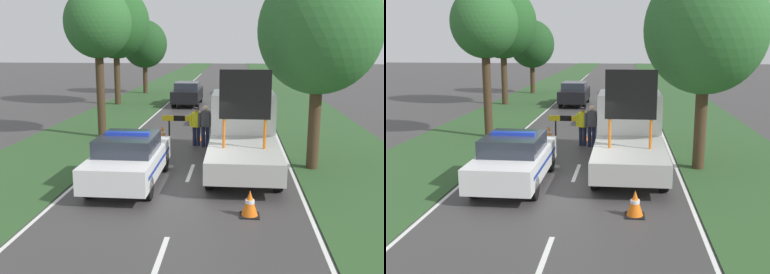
% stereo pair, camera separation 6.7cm
% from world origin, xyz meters
% --- Properties ---
extents(ground_plane, '(160.00, 160.00, 0.00)m').
position_xyz_m(ground_plane, '(0.00, 0.00, 0.00)').
color(ground_plane, '#3D3A3A').
extents(lane_markings, '(6.79, 67.00, 0.01)m').
position_xyz_m(lane_markings, '(0.00, 15.39, 0.00)').
color(lane_markings, silver).
rests_on(lane_markings, ground).
extents(grass_verge_left, '(4.40, 120.00, 0.03)m').
position_xyz_m(grass_verge_left, '(-5.64, 20.00, 0.01)').
color(grass_verge_left, '#2D5128').
rests_on(grass_verge_left, ground).
extents(grass_verge_right, '(4.40, 120.00, 0.03)m').
position_xyz_m(grass_verge_right, '(5.64, 20.00, 0.01)').
color(grass_verge_right, '#2D5128').
rests_on(grass_verge_right, ground).
extents(police_car, '(1.89, 4.59, 1.63)m').
position_xyz_m(police_car, '(-1.72, 0.15, 0.78)').
color(police_car, white).
rests_on(police_car, ground).
extents(work_truck, '(2.23, 6.05, 3.44)m').
position_xyz_m(work_truck, '(1.72, 2.56, 1.20)').
color(work_truck, white).
rests_on(work_truck, ground).
extents(road_barrier, '(2.95, 0.08, 1.16)m').
position_xyz_m(road_barrier, '(-0.20, 5.98, 0.97)').
color(road_barrier, black).
rests_on(road_barrier, ground).
extents(police_officer, '(0.58, 0.37, 1.62)m').
position_xyz_m(police_officer, '(-0.15, 5.45, 0.96)').
color(police_officer, '#191E38').
rests_on(police_officer, ground).
extents(pedestrian_civilian, '(0.62, 0.39, 1.72)m').
position_xyz_m(pedestrian_civilian, '(0.23, 5.28, 1.01)').
color(pedestrian_civilian, '#191E38').
rests_on(pedestrian_civilian, ground).
extents(traffic_cone_near_police, '(0.42, 0.42, 0.59)m').
position_xyz_m(traffic_cone_near_police, '(-2.71, 3.75, 0.29)').
color(traffic_cone_near_police, black).
rests_on(traffic_cone_near_police, ground).
extents(traffic_cone_centre_front, '(0.35, 0.35, 0.49)m').
position_xyz_m(traffic_cone_centre_front, '(1.90, 5.75, 0.24)').
color(traffic_cone_centre_front, black).
rests_on(traffic_cone_centre_front, ground).
extents(traffic_cone_near_truck, '(0.48, 0.48, 0.67)m').
position_xyz_m(traffic_cone_near_truck, '(1.84, -2.16, 0.33)').
color(traffic_cone_near_truck, black).
rests_on(traffic_cone_near_truck, ground).
extents(traffic_cone_behind_barrier, '(0.35, 0.35, 0.50)m').
position_xyz_m(traffic_cone_behind_barrier, '(-0.13, 6.28, 0.24)').
color(traffic_cone_behind_barrier, black).
rests_on(traffic_cone_behind_barrier, ground).
extents(traffic_cone_lane_edge, '(0.48, 0.48, 0.66)m').
position_xyz_m(traffic_cone_lane_edge, '(-1.72, 6.28, 0.33)').
color(traffic_cone_lane_edge, black).
rests_on(traffic_cone_lane_edge, ground).
extents(queued_car_sedan_silver, '(1.83, 4.59, 1.65)m').
position_xyz_m(queued_car_sedan_silver, '(1.52, 10.33, 0.85)').
color(queued_car_sedan_silver, '#B2B2B7').
rests_on(queued_car_sedan_silver, ground).
extents(queued_car_sedan_black, '(1.79, 4.49, 1.58)m').
position_xyz_m(queued_car_sedan_black, '(-1.86, 17.77, 0.82)').
color(queued_car_sedan_black, black).
rests_on(queued_car_sedan_black, ground).
extents(queued_car_hatch_blue, '(1.95, 4.30, 1.49)m').
position_xyz_m(queued_car_hatch_blue, '(1.86, 24.88, 0.78)').
color(queued_car_hatch_blue, navy).
rests_on(queued_car_hatch_blue, ground).
extents(roadside_tree_near_left, '(3.72, 3.72, 6.04)m').
position_xyz_m(roadside_tree_near_left, '(-6.17, 24.56, 4.07)').
color(roadside_tree_near_left, '#42301E').
rests_on(roadside_tree_near_left, ground).
extents(roadside_tree_near_right, '(4.56, 4.56, 7.92)m').
position_xyz_m(roadside_tree_near_right, '(-6.68, 17.52, 5.50)').
color(roadside_tree_near_right, '#42301E').
rests_on(roadside_tree_near_right, ground).
extents(roadside_tree_mid_left, '(2.92, 2.92, 6.60)m').
position_xyz_m(roadside_tree_mid_left, '(-4.56, 6.73, 5.00)').
color(roadside_tree_mid_left, '#42301E').
rests_on(roadside_tree_mid_left, ground).
extents(roadside_tree_mid_right, '(3.96, 3.96, 6.71)m').
position_xyz_m(roadside_tree_mid_right, '(4.07, 2.34, 4.60)').
color(roadside_tree_mid_right, '#42301E').
rests_on(roadside_tree_mid_right, ground).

